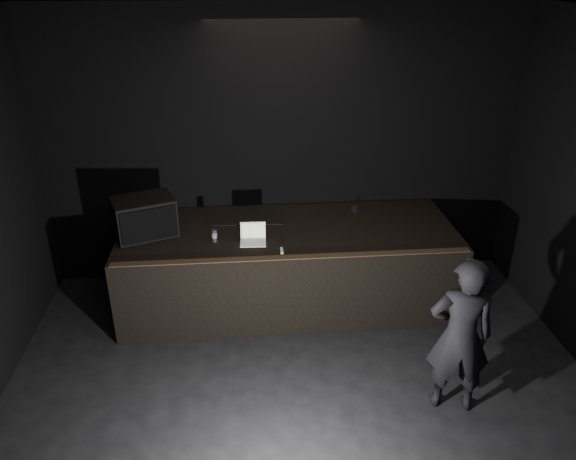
% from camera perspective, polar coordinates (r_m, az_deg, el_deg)
% --- Properties ---
extents(room_walls, '(6.10, 7.10, 3.52)m').
position_cam_1_polar(room_walls, '(3.84, 3.60, -3.93)').
color(room_walls, black).
rests_on(room_walls, ground).
extents(stage_riser, '(4.00, 1.50, 1.00)m').
position_cam_1_polar(stage_riser, '(6.94, -0.00, -3.61)').
color(stage_riser, black).
rests_on(stage_riser, ground).
extents(riser_lip, '(3.92, 0.10, 0.01)m').
position_cam_1_polar(riser_lip, '(6.08, 0.59, -2.76)').
color(riser_lip, brown).
rests_on(riser_lip, stage_riser).
extents(stage_monitor, '(0.80, 0.69, 0.45)m').
position_cam_1_polar(stage_monitor, '(6.69, -14.37, 1.30)').
color(stage_monitor, black).
rests_on(stage_monitor, stage_riser).
extents(cable, '(0.87, 0.05, 0.02)m').
position_cam_1_polar(cable, '(6.81, -4.11, 0.50)').
color(cable, black).
rests_on(cable, stage_riser).
extents(laptop, '(0.30, 0.27, 0.20)m').
position_cam_1_polar(laptop, '(6.42, -3.57, -0.72)').
color(laptop, white).
rests_on(laptop, stage_riser).
extents(beer_can, '(0.06, 0.06, 0.15)m').
position_cam_1_polar(beer_can, '(6.45, -7.49, -0.56)').
color(beer_can, silver).
rests_on(beer_can, stage_riser).
extents(plastic_cup, '(0.08, 0.08, 0.09)m').
position_cam_1_polar(plastic_cup, '(7.15, 6.75, 2.04)').
color(plastic_cup, white).
rests_on(plastic_cup, stage_riser).
extents(wii_remote, '(0.03, 0.13, 0.02)m').
position_cam_1_polar(wii_remote, '(6.19, -0.64, -2.13)').
color(wii_remote, white).
rests_on(wii_remote, stage_riser).
extents(person, '(0.65, 0.49, 1.62)m').
position_cam_1_polar(person, '(5.46, 17.07, -10.27)').
color(person, black).
rests_on(person, ground).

